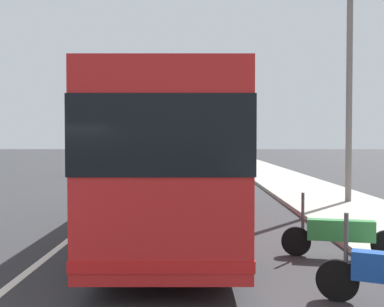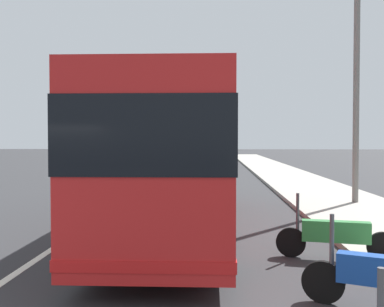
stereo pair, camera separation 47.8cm
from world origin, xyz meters
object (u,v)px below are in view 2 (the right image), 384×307
car_side_street (115,164)px  car_far_distant (154,157)px  utility_pole (356,76)px  motorcycle_by_tree (381,277)px  motorcycle_mid_row (335,235)px  coach_bus (175,154)px

car_side_street → car_far_distant: bearing=173.4°
car_far_distant → utility_pole: size_ratio=0.49×
motorcycle_by_tree → motorcycle_mid_row: 2.59m
motorcycle_mid_row → utility_pole: (7.01, -2.51, 3.94)m
motorcycle_mid_row → motorcycle_by_tree: bearing=99.5°
motorcycle_mid_row → car_side_street: bearing=-54.9°
coach_bus → motorcycle_by_tree: coach_bus is taller
motorcycle_by_tree → utility_pole: (9.60, -2.61, 3.94)m
car_side_street → car_far_distant: car_far_distant is taller
motorcycle_by_tree → motorcycle_mid_row: bearing=-68.8°
car_side_street → coach_bus: bearing=15.3°
coach_bus → motorcycle_by_tree: 6.24m
coach_bus → motorcycle_by_tree: (-5.20, -3.14, -1.44)m
motorcycle_by_tree → car_far_distant: size_ratio=0.44×
coach_bus → motorcycle_by_tree: size_ratio=5.65×
car_side_street → utility_pole: size_ratio=0.53×
motorcycle_by_tree → utility_pole: bearing=-81.9°
coach_bus → car_far_distant: size_ratio=2.50×
car_far_distant → motorcycle_mid_row: bearing=16.5°
motorcycle_by_tree → car_far_distant: bearing=-54.2°
coach_bus → utility_pole: size_ratio=1.23×
motorcycle_mid_row → car_side_street: size_ratio=0.46×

